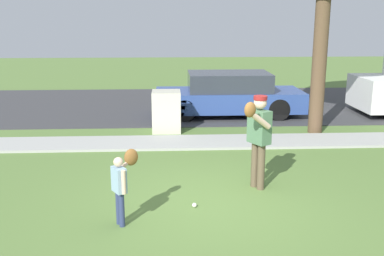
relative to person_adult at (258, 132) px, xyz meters
The scene contains 8 objects.
ground_plane 3.20m from the person_adult, 106.39° to the left, with size 48.00×48.00×0.00m, color #567538.
sidewalk_strip 3.29m from the person_adult, 105.87° to the left, with size 36.00×1.20×0.06m, color #A3A39E.
road_surface 8.12m from the person_adult, 96.09° to the left, with size 36.00×6.80×0.02m, color #38383A.
person_adult is the anchor object (origin of this frame).
person_child 2.60m from the person_adult, 150.26° to the right, with size 0.42×0.56×1.09m.
baseball 1.72m from the person_adult, 146.40° to the right, with size 0.07×0.07×0.07m, color white.
utility_cabinet 4.58m from the person_adult, 110.94° to the left, with size 0.75×0.75×1.09m, color beige.
parked_wagon_blue 6.14m from the person_adult, 87.27° to the left, with size 4.50×1.80×1.33m.
Camera 1 is at (-0.68, -6.91, 3.00)m, focal length 41.96 mm.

